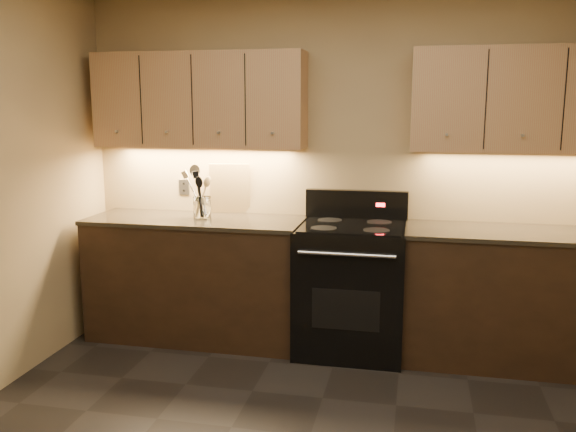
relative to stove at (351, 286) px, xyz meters
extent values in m
cube|color=tan|center=(-0.08, 0.32, 0.82)|extent=(4.00, 0.04, 2.60)
cube|color=black|center=(-1.18, 0.02, -0.03)|extent=(1.60, 0.60, 0.90)
cube|color=#3D3527|center=(-1.18, 0.02, 0.44)|extent=(1.62, 0.62, 0.03)
cube|color=black|center=(1.10, 0.02, -0.03)|extent=(1.44, 0.60, 0.90)
cube|color=#3D3527|center=(1.10, 0.02, 0.44)|extent=(1.46, 0.62, 0.03)
cube|color=black|center=(0.00, -0.01, -0.02)|extent=(0.76, 0.65, 0.92)
cube|color=black|center=(0.00, -0.01, 0.45)|extent=(0.70, 0.60, 0.01)
cube|color=black|center=(0.00, 0.28, 0.55)|extent=(0.76, 0.07, 0.22)
cube|color=red|center=(0.18, 0.24, 0.56)|extent=(0.06, 0.00, 0.03)
cylinder|color=silver|center=(0.00, -0.35, 0.32)|extent=(0.65, 0.02, 0.02)
cube|color=black|center=(0.00, -0.33, -0.07)|extent=(0.46, 0.00, 0.28)
cylinder|color=black|center=(-0.18, -0.16, 0.45)|extent=(0.18, 0.18, 0.00)
cylinder|color=black|center=(0.18, -0.16, 0.45)|extent=(0.18, 0.18, 0.00)
cylinder|color=black|center=(-0.18, 0.14, 0.45)|extent=(0.18, 0.18, 0.00)
cylinder|color=black|center=(0.18, 0.14, 0.45)|extent=(0.18, 0.18, 0.00)
cube|color=tan|center=(-1.18, 0.17, 1.32)|extent=(1.60, 0.30, 0.70)
cube|color=tan|center=(1.10, 0.17, 1.32)|extent=(1.44, 0.30, 0.70)
cube|color=#B2B5BA|center=(-1.38, 0.31, 0.64)|extent=(0.08, 0.01, 0.12)
cylinder|color=white|center=(-1.13, 0.04, 0.53)|extent=(0.15, 0.15, 0.16)
cylinder|color=white|center=(-1.13, 0.04, 0.46)|extent=(0.13, 0.13, 0.02)
cube|color=tan|center=(-0.99, 0.28, 0.65)|extent=(0.32, 0.12, 0.39)
camera|label=1|loc=(0.43, -4.22, 1.29)|focal=38.00mm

